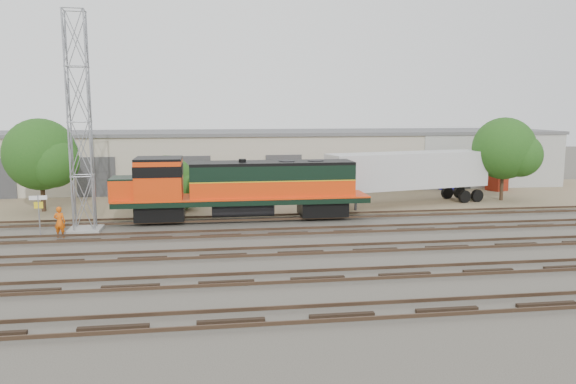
{
  "coord_description": "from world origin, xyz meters",
  "views": [
    {
      "loc": [
        -4.72,
        -30.9,
        7.51
      ],
      "look_at": [
        0.35,
        4.0,
        2.2
      ],
      "focal_mm": 35.0,
      "sensor_mm": 36.0,
      "label": 1
    }
  ],
  "objects": [
    {
      "name": "locomotive",
      "position": [
        -2.7,
        6.0,
        2.33
      ],
      "size": [
        16.82,
        2.95,
        4.04
      ],
      "color": "black",
      "rests_on": "tracks"
    },
    {
      "name": "tree_east",
      "position": [
        19.34,
        11.25,
        4.12
      ],
      "size": [
        5.25,
        5.0,
        6.75
      ],
      "color": "#382619",
      "rests_on": "ground"
    },
    {
      "name": "semi_trailer",
      "position": [
        11.11,
        10.8,
        2.56
      ],
      "size": [
        13.51,
        5.49,
        4.08
      ],
      "rotation": [
        0.0,
        0.0,
        0.22
      ],
      "color": "silver",
      "rests_on": "ground"
    },
    {
      "name": "tracks",
      "position": [
        0.0,
        -3.0,
        0.08
      ],
      "size": [
        80.0,
        20.4,
        0.28
      ],
      "color": "black",
      "rests_on": "ground"
    },
    {
      "name": "dirt_strip",
      "position": [
        0.0,
        15.0,
        0.01
      ],
      "size": [
        80.0,
        16.0,
        0.02
      ],
      "primitive_type": "cube",
      "color": "#726047",
      "rests_on": "ground"
    },
    {
      "name": "ground",
      "position": [
        0.0,
        0.0,
        0.0
      ],
      "size": [
        140.0,
        140.0,
        0.0
      ],
      "primitive_type": "plane",
      "color": "#47423A",
      "rests_on": "ground"
    },
    {
      "name": "warehouse",
      "position": [
        0.04,
        22.98,
        2.65
      ],
      "size": [
        58.4,
        10.4,
        5.3
      ],
      "color": "#B9AF9A",
      "rests_on": "ground"
    },
    {
      "name": "worker",
      "position": [
        -13.29,
        2.71,
        0.92
      ],
      "size": [
        0.73,
        0.54,
        1.84
      ],
      "primitive_type": "imported",
      "rotation": [
        0.0,
        0.0,
        2.98
      ],
      "color": "#DF570C",
      "rests_on": "ground"
    },
    {
      "name": "tree_west",
      "position": [
        -16.32,
        11.35,
        4.05
      ],
      "size": [
        5.43,
        5.18,
        6.77
      ],
      "color": "#382619",
      "rests_on": "ground"
    },
    {
      "name": "dumpster_blue",
      "position": [
        17.34,
        17.98,
        0.75
      ],
      "size": [
        2.08,
        2.03,
        1.5
      ],
      "primitive_type": "cube",
      "rotation": [
        0.0,
        0.0,
        0.43
      ],
      "color": "#181594",
      "rests_on": "ground"
    },
    {
      "name": "dumpster_red",
      "position": [
        21.49,
        16.6,
        0.7
      ],
      "size": [
        1.94,
        1.89,
        1.4
      ],
      "primitive_type": "cube",
      "rotation": [
        0.0,
        0.0,
        0.42
      ],
      "color": "maroon",
      "rests_on": "ground"
    },
    {
      "name": "tree_mid",
      "position": [
        -7.49,
        11.15,
        1.78
      ],
      "size": [
        4.49,
        4.28,
        4.28
      ],
      "color": "#382619",
      "rests_on": "ground"
    },
    {
      "name": "signal_tower",
      "position": [
        -12.19,
        4.25,
        6.42
      ],
      "size": [
        1.94,
        1.94,
        13.15
      ],
      "rotation": [
        0.0,
        0.0,
        0.09
      ],
      "color": "gray",
      "rests_on": "ground"
    },
    {
      "name": "sign_post",
      "position": [
        -14.6,
        3.42,
        1.7
      ],
      "size": [
        0.99,
        0.14,
        2.43
      ],
      "color": "gray",
      "rests_on": "ground"
    }
  ]
}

